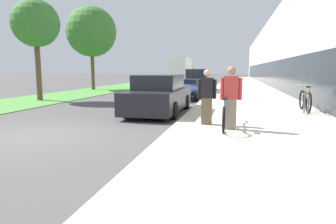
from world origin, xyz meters
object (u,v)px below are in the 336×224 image
Objects in this scene: cruiser_bike_nearest at (305,100)px; moving_truck at (181,70)px; street_tree_near at (36,24)px; parked_sedan_far at (198,82)px; person_bystander at (207,97)px; bike_rack_hoop at (307,99)px; tandem_bicycle at (225,113)px; vintage_roadster_curbside at (185,91)px; parked_sedan_curbside at (159,96)px; street_tree_far at (91,32)px; person_rider at (231,98)px.

cruiser_bike_nearest is 0.27× the size of moving_truck.
parked_sedan_far is at bearing 46.84° from street_tree_near.
street_tree_near reaches higher than parked_sedan_far.
person_bystander is 0.22× the size of moving_truck.
parked_sedan_far is 11.37m from street_tree_near.
bike_rack_hoop is (3.19, 2.67, -0.26)m from person_bystander.
bike_rack_hoop is (2.68, 2.91, 0.15)m from tandem_bicycle.
vintage_roadster_curbside is 0.85× the size of parked_sedan_far.
street_tree_near is at bearing -161.47° from vintage_roadster_curbside.
person_bystander is 13.72m from parked_sedan_far.
person_bystander is 8.35m from vintage_roadster_curbside.
tandem_bicycle is 3.96m from bike_rack_hoop.
street_tree_near is (-3.57, -23.08, 2.41)m from moving_truck.
cruiser_bike_nearest is at bearing 46.28° from person_bystander.
parked_sedan_curbside is (-2.03, 2.57, -0.22)m from person_bystander.
parked_sedan_far is 9.49m from street_tree_far.
parked_sedan_curbside is at bearing -170.42° from cruiser_bike_nearest.
parked_sedan_curbside reaches higher than cruiser_bike_nearest.
street_tree_near reaches higher than moving_truck.
parked_sedan_curbside is 1.14× the size of vintage_roadster_curbside.
person_rider is 1.05× the size of person_bystander.
person_rider is 18.92m from street_tree_far.
tandem_bicycle is 0.38× the size of street_tree_far.
person_bystander is 0.39× the size of vintage_roadster_curbside.
person_rider is at bearing -52.93° from street_tree_far.
street_tree_near reaches higher than vintage_roadster_curbside.
cruiser_bike_nearest is 26.85m from moving_truck.
person_rider is (0.15, -0.32, 0.45)m from tandem_bicycle.
tandem_bicycle is 0.57× the size of parked_sedan_curbside.
person_rider is 4.11m from bike_rack_hoop.
cruiser_bike_nearest is 11.37m from parked_sedan_far.
moving_truck is (-5.77, 28.71, 0.67)m from person_bystander.
person_rider is 0.31× the size of street_tree_near.
person_bystander is at bearing -78.64° from moving_truck.
cruiser_bike_nearest is (2.66, 4.04, -0.41)m from person_rider.
person_bystander is 3.28m from parked_sedan_curbside.
person_bystander is at bearing -53.55° from street_tree_far.
bike_rack_hoop is at bearing -65.08° from parked_sedan_far.
street_tree_far reaches higher than moving_truck.
moving_truck is at bearing 108.98° from bike_rack_hoop.
moving_truck is (-3.74, 26.14, 0.88)m from parked_sedan_curbside.
parked_sedan_curbside reaches higher than bike_rack_hoop.
tandem_bicycle is at bearing -73.60° from vintage_roadster_curbside.
bike_rack_hoop is 27.56m from moving_truck.
street_tree_near is at bearing 157.26° from parked_sedan_curbside.
parked_sedan_far reaches higher than vintage_roadster_curbside.
parked_sedan_curbside is 11.02m from parked_sedan_far.
parked_sedan_curbside is at bearing -90.78° from parked_sedan_far.
street_tree_near is (-12.66, 2.16, 3.46)m from cruiser_bike_nearest.
street_tree_far is (-11.04, 14.49, 4.15)m from tandem_bicycle.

